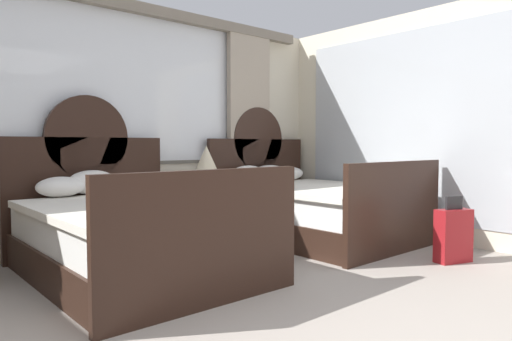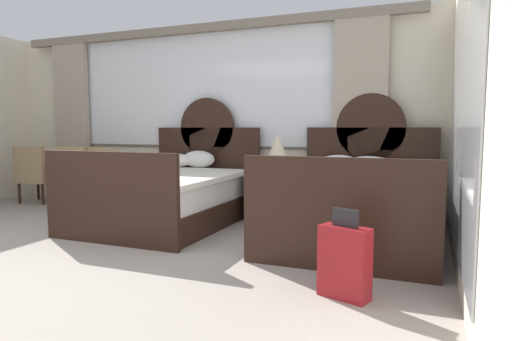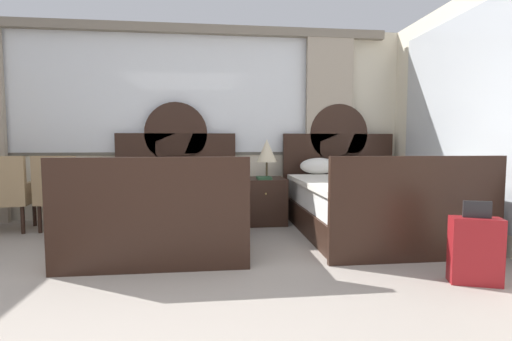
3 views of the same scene
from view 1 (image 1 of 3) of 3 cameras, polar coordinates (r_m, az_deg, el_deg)
name	(u,v)px [view 1 (image 1 of 3)]	position (r m, az deg, el deg)	size (l,w,h in m)	color
wall_back_window	(64,112)	(5.07, -22.74, 6.68)	(6.86, 0.22, 2.70)	beige
wall_right_mirror	(435,125)	(5.72, 21.40, 5.27)	(0.08, 4.36, 2.70)	beige
bed_near_window	(133,233)	(4.15, -15.00, -7.51)	(1.63, 2.18, 1.63)	black
bed_near_mirror	(313,208)	(5.57, 7.05, -4.63)	(1.63, 2.18, 1.63)	black
nightstand_between_beds	(202,217)	(5.29, -6.67, -5.76)	(0.58, 0.60, 0.60)	black
table_lamp_on_nightstand	(206,159)	(5.25, -6.19, 1.41)	(0.27, 0.27, 0.52)	brown
book_on_nightstand	(208,190)	(5.15, -5.96, -2.46)	(0.18, 0.26, 0.03)	#285133
suitcase_on_floor	(453,235)	(4.81, 23.31, -7.41)	(0.39, 0.26, 0.64)	maroon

